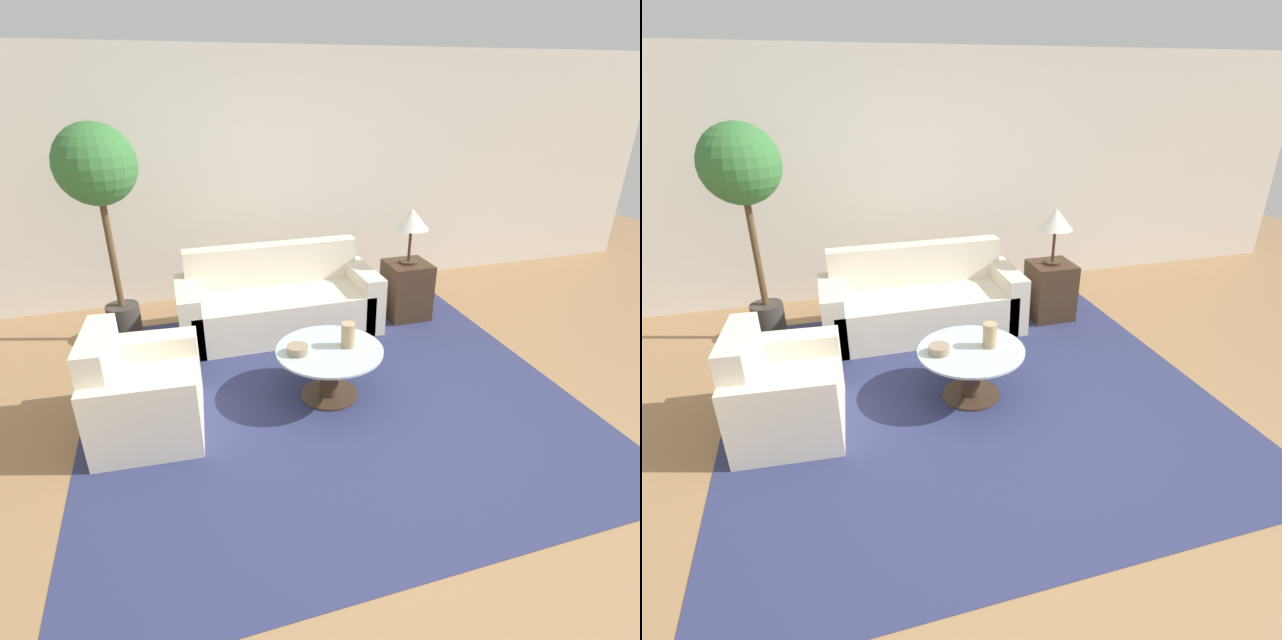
% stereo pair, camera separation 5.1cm
% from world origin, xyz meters
% --- Properties ---
extents(ground_plane, '(14.00, 14.00, 0.00)m').
position_xyz_m(ground_plane, '(0.00, 0.00, 0.00)').
color(ground_plane, '#9E754C').
extents(wall_back, '(10.00, 0.06, 2.60)m').
position_xyz_m(wall_back, '(0.00, 2.96, 1.30)').
color(wall_back, white).
rests_on(wall_back, ground_plane).
extents(rug, '(3.69, 3.44, 0.01)m').
position_xyz_m(rug, '(-0.05, 0.57, 0.00)').
color(rug, navy).
rests_on(rug, ground_plane).
extents(sofa_main, '(1.92, 0.78, 0.82)m').
position_xyz_m(sofa_main, '(-0.16, 1.87, 0.27)').
color(sofa_main, beige).
rests_on(sofa_main, ground_plane).
extents(armchair, '(0.78, 0.90, 0.78)m').
position_xyz_m(armchair, '(-1.45, 0.57, 0.27)').
color(armchair, beige).
rests_on(armchair, ground_plane).
extents(coffee_table, '(0.82, 0.82, 0.42)m').
position_xyz_m(coffee_table, '(-0.05, 0.57, 0.27)').
color(coffee_table, '#422D1E').
rests_on(coffee_table, ground_plane).
extents(side_table, '(0.43, 0.43, 0.59)m').
position_xyz_m(side_table, '(1.18, 1.77, 0.30)').
color(side_table, '#422D1E').
rests_on(side_table, ground_plane).
extents(table_lamp, '(0.34, 0.34, 0.56)m').
position_xyz_m(table_lamp, '(1.18, 1.77, 1.03)').
color(table_lamp, '#422D1E').
rests_on(table_lamp, side_table).
extents(potted_plant, '(0.68, 0.68, 1.98)m').
position_xyz_m(potted_plant, '(-1.62, 2.07, 1.49)').
color(potted_plant, '#3D3833').
rests_on(potted_plant, ground_plane).
extents(vase, '(0.11, 0.11, 0.19)m').
position_xyz_m(vase, '(0.10, 0.58, 0.52)').
color(vase, tan).
rests_on(vase, coffee_table).
extents(bowl, '(0.16, 0.16, 0.06)m').
position_xyz_m(bowl, '(-0.30, 0.58, 0.45)').
color(bowl, gray).
rests_on(bowl, coffee_table).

